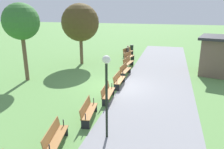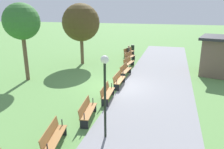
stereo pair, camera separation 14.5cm
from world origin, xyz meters
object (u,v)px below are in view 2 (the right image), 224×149
Objects in this scene: bench_0 at (129,52)px; bench_4 at (119,80)px; kiosk at (220,55)px; person_seated at (129,51)px; bench_5 at (107,92)px; lamp_post at (105,81)px; bench_7 at (53,137)px; bench_1 at (129,56)px; trash_bin at (133,49)px; bench_3 at (125,70)px; tree_1 at (81,23)px; tree_0 at (22,22)px; bench_6 at (87,110)px; bench_2 at (128,62)px.

bench_0 and bench_4 have the same top height.
bench_4 is 8.75m from kiosk.
bench_5 is at bearing 20.08° from person_seated.
bench_7 is at bearing -53.56° from lamp_post.
bench_0 is at bearing -155.90° from bench_1.
bench_5 is at bearing 4.50° from trash_bin.
tree_1 is at bearing -116.09° from bench_3.
bench_5 is (2.53, -0.08, 0.00)m from bench_4.
tree_1 is (-5.73, 2.03, -0.38)m from tree_0.
person_seated is at bearing 170.42° from bench_7.
bench_3 is at bearing 113.40° from tree_0.
bench_3 is at bearing 60.19° from tree_1.
kiosk reaches higher than bench_5.
kiosk is (-4.94, 7.14, 1.09)m from bench_4.
bench_1 is 0.47× the size of kiosk.
bench_0 is at bearing 151.66° from tree_0.
bench_3 is at bearing 6.87° from trash_bin.
bench_6 is at bearing 1.86° from bench_3.
bench_5 is at bearing -164.32° from lamp_post.
bench_4 is at bearing 5.82° from trash_bin.
kiosk is (7.11, 8.36, 1.11)m from trash_bin.
bench_3 is at bearing -57.72° from kiosk.
lamp_post is at bearing 8.80° from bench_4.
bench_3 is 7.69m from kiosk.
kiosk is (0.35, 12.04, -2.32)m from tree_1.
bench_6 is at bearing 13.00° from bench_1.
tree_0 reaches higher than bench_6.
lamp_post is at bearing 115.30° from bench_7.
trash_bin reaches higher than bench_2.
bench_0 is 5.06m from bench_2.
lamp_post is at bearing 11.97° from bench_5.
bench_3 is 0.47× the size of kiosk.
tree_0 is at bearing -19.55° from tree_1.
bench_4 and bench_5 have the same top height.
bench_3 is 7.36m from person_seated.
trash_bin is (-12.49, 5.71, -3.80)m from tree_0.
bench_4 is at bearing -171.20° from lamp_post.
bench_5 is at bearing 167.02° from bench_6.
bench_4 is 0.99× the size of bench_5.
lamp_post is (3.76, 1.05, 2.01)m from bench_5.
trash_bin is 0.22× the size of kiosk.
bench_6 is (7.58, -0.24, 0.00)m from bench_3.
tree_1 reaches higher than kiosk.
bench_4 is 0.98× the size of bench_6.
bench_0 is 16.58m from lamp_post.
bench_3 is 8.37m from tree_0.
person_seated is 6.68m from tree_1.
bench_4 is 0.33× the size of tree_1.
kiosk is (-2.41, 7.22, 1.09)m from bench_3.
bench_7 is at bearing 0.01° from bench_3.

